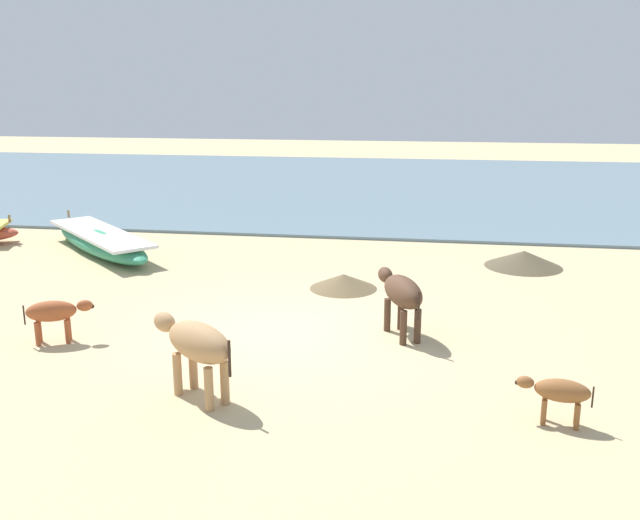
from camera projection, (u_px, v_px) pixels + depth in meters
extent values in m
plane|color=tan|center=(286.00, 332.00, 11.21)|extent=(80.00, 80.00, 0.00)
cube|color=slate|center=(372.00, 185.00, 27.54)|extent=(60.00, 20.00, 0.08)
ellipsoid|color=#338C66|center=(101.00, 242.00, 16.50)|extent=(4.34, 4.18, 0.52)
cube|color=white|center=(100.00, 233.00, 16.45)|extent=(3.89, 3.75, 0.07)
cube|color=olive|center=(95.00, 234.00, 16.76)|extent=(0.70, 0.73, 0.04)
cylinder|color=olive|center=(68.00, 214.00, 18.17)|extent=(0.06, 0.06, 0.20)
cylinder|color=olive|center=(9.00, 219.00, 17.34)|extent=(0.06, 0.06, 0.20)
ellipsoid|color=#4C3323|center=(403.00, 292.00, 10.83)|extent=(0.89, 1.19, 0.48)
ellipsoid|color=#4C3323|center=(385.00, 275.00, 11.49)|extent=(0.36, 0.42, 0.26)
sphere|color=#2D2119|center=(382.00, 274.00, 11.65)|extent=(0.13, 0.13, 0.10)
cylinder|color=#4C3323|center=(387.00, 315.00, 11.21)|extent=(0.11, 0.11, 0.55)
cylinder|color=#4C3323|center=(401.00, 313.00, 11.28)|extent=(0.11, 0.11, 0.55)
cylinder|color=#4C3323|center=(403.00, 328.00, 10.62)|extent=(0.11, 0.11, 0.55)
cylinder|color=#4C3323|center=(418.00, 326.00, 10.68)|extent=(0.11, 0.11, 0.55)
cylinder|color=#2D2119|center=(419.00, 306.00, 10.30)|extent=(0.04, 0.04, 0.45)
ellipsoid|color=brown|center=(562.00, 391.00, 8.05)|extent=(0.68, 0.36, 0.28)
ellipsoid|color=brown|center=(525.00, 382.00, 8.18)|extent=(0.23, 0.16, 0.15)
sphere|color=#2D2119|center=(517.00, 382.00, 8.21)|extent=(0.07, 0.07, 0.06)
cylinder|color=brown|center=(544.00, 413.00, 8.12)|extent=(0.06, 0.06, 0.32)
cylinder|color=brown|center=(544.00, 407.00, 8.24)|extent=(0.06, 0.06, 0.32)
cylinder|color=brown|center=(577.00, 417.00, 8.00)|extent=(0.06, 0.06, 0.32)
cylinder|color=brown|center=(577.00, 412.00, 8.13)|extent=(0.06, 0.06, 0.32)
cylinder|color=#2D2119|center=(593.00, 397.00, 7.95)|extent=(0.02, 0.02, 0.26)
ellipsoid|color=#9E4C28|center=(51.00, 311.00, 10.64)|extent=(0.82, 0.56, 0.33)
ellipsoid|color=#9E4C28|center=(85.00, 306.00, 10.73)|extent=(0.29, 0.23, 0.18)
sphere|color=#2D2119|center=(92.00, 306.00, 10.76)|extent=(0.09, 0.09, 0.07)
cylinder|color=#9E4C28|center=(69.00, 328.00, 10.84)|extent=(0.08, 0.08, 0.38)
cylinder|color=#9E4C28|center=(67.00, 332.00, 10.69)|extent=(0.08, 0.08, 0.38)
cylinder|color=#9E4C28|center=(39.00, 330.00, 10.75)|extent=(0.08, 0.08, 0.38)
cylinder|color=#9E4C28|center=(37.00, 334.00, 10.59)|extent=(0.08, 0.08, 0.38)
cylinder|color=#2D2119|center=(24.00, 315.00, 10.56)|extent=(0.02, 0.02, 0.31)
ellipsoid|color=tan|center=(199.00, 342.00, 8.63)|extent=(1.20, 1.03, 0.50)
ellipsoid|color=tan|center=(164.00, 322.00, 9.12)|extent=(0.44, 0.40, 0.27)
sphere|color=#2D2119|center=(158.00, 321.00, 9.24)|extent=(0.14, 0.14, 0.10)
cylinder|color=tan|center=(178.00, 374.00, 8.89)|extent=(0.11, 0.11, 0.57)
cylinder|color=tan|center=(193.00, 368.00, 9.07)|extent=(0.11, 0.11, 0.57)
cylinder|color=tan|center=(209.00, 389.00, 8.45)|extent=(0.11, 0.11, 0.57)
cylinder|color=tan|center=(225.00, 383.00, 8.62)|extent=(0.11, 0.11, 0.57)
cylinder|color=#2D2119|center=(229.00, 359.00, 8.24)|extent=(0.04, 0.04, 0.47)
cone|color=brown|center=(343.00, 281.00, 13.59)|extent=(1.76, 1.76, 0.30)
cone|color=brown|center=(524.00, 259.00, 15.22)|extent=(1.89, 1.89, 0.36)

